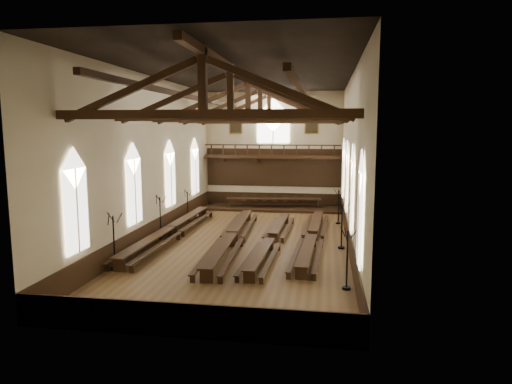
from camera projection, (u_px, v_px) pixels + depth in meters
ground at (248, 242)px, 27.80m from camera, size 26.00×26.00×0.00m
room_walls at (248, 135)px, 26.89m from camera, size 26.00×26.00×26.00m
wainscot_band at (248, 232)px, 27.71m from camera, size 12.00×26.00×1.20m
side_windows at (248, 181)px, 27.27m from camera, size 11.85×19.80×4.50m
end_window at (273, 124)px, 39.41m from camera, size 2.80×0.12×3.80m
minstrels_gallery at (273, 163)px, 39.64m from camera, size 11.80×1.24×3.70m
portraits at (273, 125)px, 39.43m from camera, size 7.75×0.09×1.45m
roof_trusses at (248, 105)px, 26.65m from camera, size 11.70×25.70×2.80m
refectory_row_a at (171, 229)px, 28.68m from camera, size 1.74×14.62×0.77m
refectory_row_b at (231, 235)px, 27.13m from camera, size 1.83×14.56×0.76m
refectory_row_c at (271, 238)px, 26.67m from camera, size 1.56×13.68×0.67m
refectory_row_d at (312, 235)px, 27.26m from camera, size 1.71×14.05×0.71m
dais at (274, 208)px, 38.90m from camera, size 11.40×3.08×0.21m
high_table at (274, 200)px, 38.80m from camera, size 8.10×1.72×0.75m
high_chairs at (275, 200)px, 39.58m from camera, size 5.83×0.43×0.91m
candelabrum_left_near at (114, 253)px, 22.23m from camera, size 0.84×0.84×2.85m
candelabrum_left_mid at (161, 226)px, 28.42m from camera, size 0.79×0.85×2.80m
candelabrum_left_far at (188, 211)px, 34.00m from camera, size 0.64×0.72×2.34m
candelabrum_right_near at (347, 271)px, 19.52m from camera, size 0.79×0.82×2.73m
candelabrum_right_mid at (342, 234)px, 26.18m from camera, size 0.82×0.81×2.76m
candelabrum_right_far at (338, 213)px, 32.94m from camera, size 0.77×0.73×2.56m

